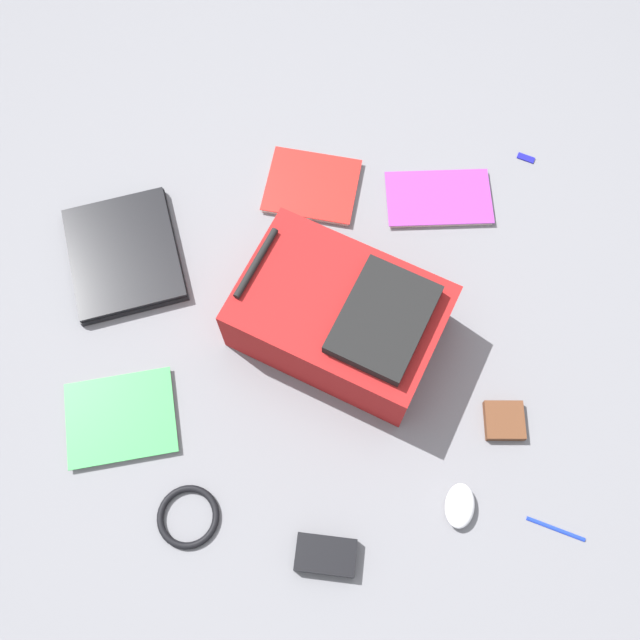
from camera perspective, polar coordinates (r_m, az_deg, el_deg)
ground_plane at (r=1.75m, az=-1.47°, el=0.28°), size 4.06×4.06×0.00m
backpack at (r=1.65m, az=1.73°, el=0.24°), size 0.46×0.54×0.21m
laptop at (r=1.87m, az=-15.36°, el=5.08°), size 0.39×0.36×0.03m
book_comic at (r=1.91m, az=-0.80°, el=10.63°), size 0.23×0.26×0.02m
book_manual at (r=1.73m, az=-15.57°, el=-7.54°), size 0.26×0.29×0.02m
book_red at (r=1.92m, az=9.43°, el=9.54°), size 0.19×0.29×0.01m
computer_mouse at (r=1.65m, az=11.08°, el=-14.33°), size 0.11×0.08×0.04m
cable_coil at (r=1.66m, az=-10.47°, el=-15.17°), size 0.14×0.14×0.02m
power_brick at (r=1.62m, az=0.45°, el=-18.23°), size 0.09×0.13×0.03m
pen_black at (r=1.71m, az=18.30°, el=-15.52°), size 0.05×0.13×0.01m
earbud_pouch at (r=1.72m, az=14.48°, el=-7.77°), size 0.09×0.09×0.02m
usb_stick at (r=2.04m, az=16.10°, el=12.34°), size 0.03×0.05×0.01m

